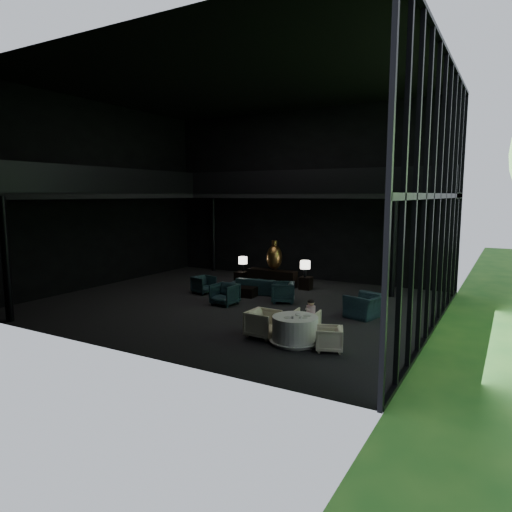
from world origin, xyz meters
The scene contains 36 objects.
floor centered at (0.00, 0.00, 0.00)m, with size 14.00×12.00×0.02m, color black.
ceiling centered at (0.00, 0.00, 8.00)m, with size 14.00×12.00×0.02m, color black.
wall_back centered at (0.00, 6.00, 4.00)m, with size 14.00×0.04×8.00m, color black.
wall_front centered at (0.00, -6.00, 4.00)m, with size 14.00×0.04×8.00m, color black.
wall_left centered at (-7.00, 0.00, 4.00)m, with size 0.04×12.00×8.00m, color black.
curtain_wall centered at (6.95, 0.00, 4.00)m, with size 0.20×12.00×8.00m, color black, non-canonical shape.
mezzanine_left centered at (-6.00, 0.00, 4.00)m, with size 2.00×12.00×0.25m, color black.
mezzanine_back centered at (1.00, 5.00, 4.00)m, with size 12.00×2.00×0.25m, color black.
railing_left centered at (-5.00, 0.00, 4.60)m, with size 0.06×12.00×1.00m, color black.
railing_back centered at (1.00, 4.00, 4.60)m, with size 12.00×0.06×1.00m, color black.
column_sw centered at (-5.00, -5.70, 2.00)m, with size 0.24×0.24×4.00m, color black.
column_nw centered at (-5.00, 5.70, 2.00)m, with size 0.24×0.24×4.00m, color black.
column_ne centered at (4.80, 4.00, 2.00)m, with size 0.24×0.24×4.00m, color black.
console centered at (-0.33, 3.53, 0.36)m, with size 2.28×0.52×0.72m, color black.
bronze_urn centered at (-0.33, 3.74, 1.28)m, with size 0.69×0.69×1.29m.
side_table_left centered at (-1.93, 3.46, 0.26)m, with size 0.46×0.46×0.51m, color black.
table_lamp_left centered at (-1.93, 3.66, 1.00)m, with size 0.40×0.40×0.68m.
side_table_right centered at (1.27, 3.59, 0.27)m, with size 0.49×0.49×0.54m, color black.
table_lamp_right centered at (1.27, 3.49, 1.05)m, with size 0.43×0.43×0.71m.
sofa centered at (-0.11, 1.89, 0.46)m, with size 2.35×0.69×0.92m, color #111F2F.
lounge_armchair_west centered at (-2.07, 0.78, 0.40)m, with size 0.78×0.73×0.81m, color black.
lounge_armchair_east centered at (1.48, 0.95, 0.47)m, with size 0.91×0.86×0.94m, color black.
lounge_armchair_south centered at (-0.22, -0.44, 0.49)m, with size 0.94×0.88×0.97m, color black.
window_armchair centered at (4.78, 0.41, 0.57)m, with size 1.30×0.84×1.13m, color black.
coffee_table centered at (-0.30, 1.24, 0.19)m, with size 0.84×0.84×0.38m, color black.
dining_table centered at (3.88, -3.17, 0.33)m, with size 1.41×1.41×0.75m.
dining_chair_north centered at (3.75, -2.10, 0.35)m, with size 0.68×0.64×0.70m, color beige.
dining_chair_east centered at (4.90, -3.27, 0.31)m, with size 0.61×0.57×0.63m, color beige.
dining_chair_west centered at (2.85, -3.10, 0.46)m, with size 0.90×0.85×0.93m, color white.
child centered at (3.91, -2.14, 0.73)m, with size 0.27×0.27×0.57m.
plate_a centered at (3.77, -3.38, 0.76)m, with size 0.22×0.22×0.01m, color white.
plate_b centered at (4.14, -2.96, 0.76)m, with size 0.21×0.21×0.01m, color white.
saucer centered at (4.18, -3.20, 0.76)m, with size 0.16×0.16×0.01m, color white.
coffee_cup centered at (4.09, -3.30, 0.79)m, with size 0.09×0.09×0.07m, color white.
cereal_bowl centered at (3.91, -3.07, 0.79)m, with size 0.14×0.14×0.07m, color white.
cream_pot centered at (3.91, -3.41, 0.78)m, with size 0.06×0.06×0.07m, color #99999E.
Camera 1 is at (8.91, -14.16, 4.04)m, focal length 32.00 mm.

